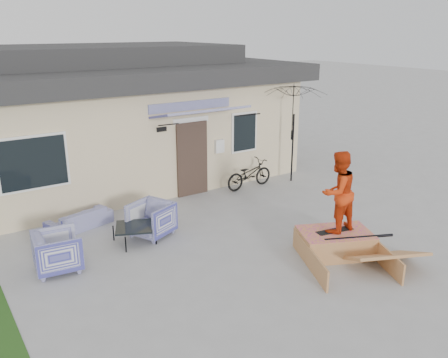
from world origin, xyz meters
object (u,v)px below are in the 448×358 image
coffee_table (134,234)px  skate_ramp (335,243)px  bicycle (249,171)px  patio_umbrella (294,126)px  loveseat (79,216)px  armchair_left (57,249)px  armchair_right (151,218)px  skateboard (335,230)px  skater (338,190)px

coffee_table → skate_ramp: bearing=-41.0°
bicycle → patio_umbrella: patio_umbrella is taller
coffee_table → bicycle: 4.66m
loveseat → bicycle: 5.13m
armchair_left → armchair_right: armchair_left is taller
armchair_right → skate_ramp: 4.11m
armchair_right → bicycle: size_ratio=0.54×
coffee_table → skate_ramp: (3.29, -2.86, 0.05)m
bicycle → armchair_left: bearing=104.4°
skate_ramp → skateboard: skateboard is taller
coffee_table → skate_ramp: 4.36m
loveseat → armchair_right: size_ratio=1.76×
bicycle → skateboard: 4.54m
skateboard → patio_umbrella: bearing=69.1°
patio_umbrella → skateboard: (-2.54, -4.22, -1.23)m
bicycle → patio_umbrella: size_ratio=0.73×
patio_umbrella → skater: 4.94m
loveseat → bicycle: size_ratio=0.96×
bicycle → skater: (-1.05, -4.41, 0.88)m
patio_umbrella → skate_ramp: size_ratio=1.12×
armchair_left → skate_ramp: bearing=-110.1°
loveseat → armchair_left: size_ratio=1.76×
armchair_right → skate_ramp: armchair_right is taller
skate_ramp → loveseat: bearing=157.1°
skate_ramp → skateboard: bearing=90.0°
skater → patio_umbrella: bearing=-122.8°
bicycle → skate_ramp: (-1.07, -4.46, -0.27)m
coffee_table → skater: (3.31, -2.81, 1.20)m
armchair_left → skater: skater is taller
armchair_left → bicycle: bicycle is taller
armchair_right → bicycle: bearing=86.5°
armchair_right → skateboard: size_ratio=1.05×
loveseat → skate_ramp: 5.94m
armchair_left → armchair_right: bearing=-71.8°
loveseat → skate_ramp: bearing=118.4°
patio_umbrella → loveseat: bearing=179.4°
armchair_left → coffee_table: (1.74, 0.33, -0.24)m
coffee_table → armchair_left: bearing=-169.3°
patio_umbrella → skater: size_ratio=1.28×
armchair_left → coffee_table: armchair_left is taller
loveseat → patio_umbrella: 6.78m
armchair_left → bicycle: size_ratio=0.55×
armchair_left → skateboard: armchair_left is taller
coffee_table → skate_ramp: skate_ramp is taller
coffee_table → patio_umbrella: bearing=13.5°
coffee_table → skateboard: 4.36m
loveseat → skate_ramp: loveseat is taller
skater → loveseat: bearing=-48.2°
skate_ramp → skater: (0.02, 0.04, 1.15)m
patio_umbrella → skateboard: 5.08m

